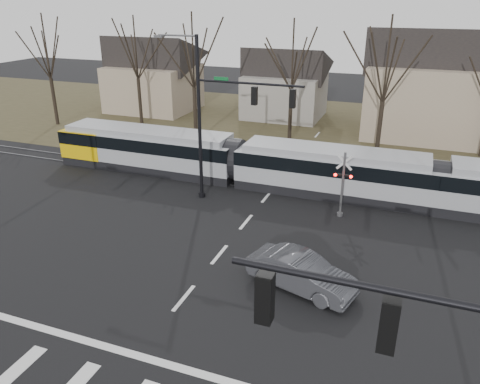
% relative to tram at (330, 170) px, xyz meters
% --- Properties ---
extents(ground, '(140.00, 140.00, 0.00)m').
position_rel_tram_xyz_m(ground, '(-3.72, -16.00, -1.70)').
color(ground, black).
extents(grass_verge, '(140.00, 28.00, 0.01)m').
position_rel_tram_xyz_m(grass_verge, '(-3.72, 16.00, -1.70)').
color(grass_verge, '#38331E').
rests_on(grass_verge, ground).
extents(stop_line, '(28.00, 0.35, 0.01)m').
position_rel_tram_xyz_m(stop_line, '(-3.72, -17.80, -1.70)').
color(stop_line, silver).
rests_on(stop_line, ground).
extents(lane_dashes, '(0.18, 30.00, 0.01)m').
position_rel_tram_xyz_m(lane_dashes, '(-3.72, -0.00, -1.70)').
color(lane_dashes, silver).
rests_on(lane_dashes, ground).
extents(rail_pair, '(90.00, 1.52, 0.06)m').
position_rel_tram_xyz_m(rail_pair, '(-3.72, -0.20, -1.67)').
color(rail_pair, '#59595E').
rests_on(rail_pair, ground).
extents(tram, '(41.23, 3.06, 3.13)m').
position_rel_tram_xyz_m(tram, '(0.00, 0.00, 0.00)').
color(tram, gray).
rests_on(tram, ground).
extents(sedan, '(4.40, 5.89, 1.63)m').
position_rel_tram_xyz_m(sedan, '(0.89, -11.45, -0.89)').
color(sedan, '#3F4045').
rests_on(sedan, ground).
extents(signal_pole_far, '(9.28, 0.44, 10.20)m').
position_rel_tram_xyz_m(signal_pole_far, '(-6.13, -3.50, 4.00)').
color(signal_pole_far, black).
rests_on(signal_pole_far, ground).
extents(rail_crossing_signal, '(1.08, 0.36, 4.00)m').
position_rel_tram_xyz_m(rail_crossing_signal, '(1.28, -3.21, 0.18)').
color(rail_crossing_signal, '#59595B').
rests_on(rail_crossing_signal, ground).
extents(tree_row, '(59.20, 7.20, 10.00)m').
position_rel_tram_xyz_m(tree_row, '(-1.72, 10.00, 3.30)').
color(tree_row, black).
rests_on(tree_row, ground).
extents(house_a, '(9.72, 8.64, 8.60)m').
position_rel_tram_xyz_m(house_a, '(-23.72, 18.00, 2.76)').
color(house_a, gray).
rests_on(house_a, ground).
extents(house_b, '(8.64, 7.56, 7.65)m').
position_rel_tram_xyz_m(house_b, '(-8.72, 20.00, 2.27)').
color(house_b, gray).
rests_on(house_b, ground).
extents(house_c, '(10.80, 8.64, 10.10)m').
position_rel_tram_xyz_m(house_c, '(5.28, 17.00, 3.53)').
color(house_c, gray).
rests_on(house_c, ground).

